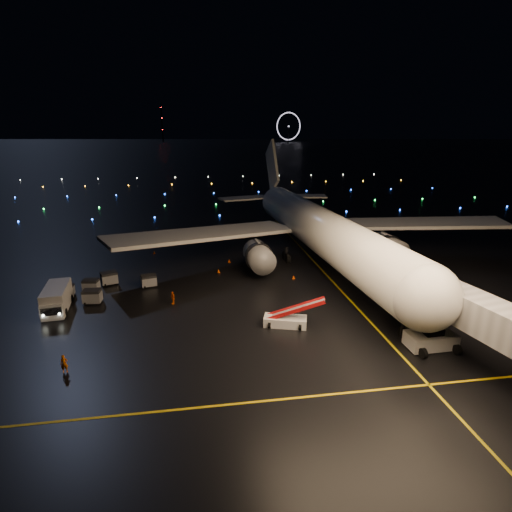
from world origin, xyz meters
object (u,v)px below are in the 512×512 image
Objects in this scene: airliner at (312,202)px; pushback_tug at (431,337)px; belt_loader at (285,312)px; service_truck at (57,298)px; crew_a at (64,364)px; baggage_cart_4 at (66,291)px; baggage_cart_1 at (109,278)px; baggage_cart_3 at (91,286)px; baggage_cart_0 at (149,281)px; baggage_cart_2 at (92,297)px; crew_c at (173,298)px.

airliner is 31.81m from pushback_tug.
service_truck is at bearing 179.04° from belt_loader.
baggage_cart_4 is (-4.83, 17.79, -0.07)m from crew_a.
belt_loader reaches higher than baggage_cart_1.
belt_loader is 21.84m from crew_a.
pushback_tug is 0.59× the size of service_truck.
crew_a is at bearing 177.03° from pushback_tug.
baggage_cart_4 is at bearing -165.95° from baggage_cart_1.
crew_a is 0.93× the size of baggage_cart_4.
crew_a is at bearing -75.75° from baggage_cart_3.
baggage_cart_1 is 5.77m from baggage_cart_4.
baggage_cart_3 is 3.00m from baggage_cart_4.
crew_a is at bearing -112.29° from baggage_cart_1.
service_truck reaches higher than pushback_tug.
baggage_cart_0 is 7.78m from baggage_cart_2.
baggage_cart_2 reaches higher than crew_a.
service_truck is (-35.39, -15.71, -7.83)m from airliner.
belt_loader is at bearing -24.35° from service_truck.
baggage_cart_3 is 1.10× the size of baggage_cart_4.
service_truck is at bearing -144.10° from baggage_cart_1.
crew_c is at bearing 46.09° from crew_a.
crew_c is 9.90m from baggage_cart_2.
baggage_cart_4 is at bearing 152.93° from pushback_tug.
baggage_cart_4 is at bearing -148.50° from baggage_cart_3.
pushback_tug reaches higher than crew_a.
pushback_tug is at bearing -87.10° from airliner.
baggage_cart_4 is (-10.08, -1.81, -0.07)m from baggage_cart_0.
pushback_tug is 34.10m from crew_a.
belt_loader is 3.47× the size of baggage_cart_3.
baggage_cart_4 is (-35.52, -11.79, -8.51)m from airliner.
service_truck is 4.87× the size of crew_c.
baggage_cart_3 is (2.62, 5.12, -0.61)m from service_truck.
baggage_cart_1 is 2.93m from baggage_cart_3.
baggage_cart_4 is at bearing 85.22° from service_truck.
baggage_cart_0 is 5.72m from baggage_cart_1.
baggage_cart_2 reaches higher than crew_c.
baggage_cart_3 is (-1.86, -2.27, -0.06)m from baggage_cart_1.
baggage_cart_0 is (-3.48, 6.24, 0.02)m from crew_c.
belt_loader is at bearing -56.94° from baggage_cart_0.
crew_c is at bearing 149.20° from pushback_tug.
baggage_cart_2 reaches higher than baggage_cart_1.
airliner is 8.35× the size of service_truck.
airliner is 9.67× the size of belt_loader.
baggage_cart_2 is (3.67, 1.13, -0.55)m from service_truck.
baggage_cart_3 is (-7.33, -0.61, 0.00)m from baggage_cart_0.
crew_a is (-30.69, -29.58, -8.44)m from airliner.
service_truck reaches higher than baggage_cart_3.
crew_c is 0.82× the size of baggage_cart_3.
crew_c reaches higher than baggage_cart_4.
pushback_tug is (3.39, -30.55, -8.16)m from airliner.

